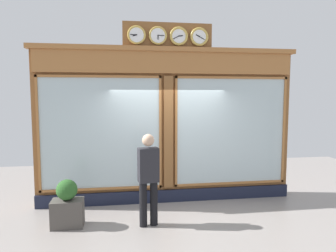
{
  "coord_description": "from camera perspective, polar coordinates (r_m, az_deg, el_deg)",
  "views": [
    {
      "loc": [
        1.0,
        6.65,
        2.36
      ],
      "look_at": [
        0.0,
        0.0,
        1.71
      ],
      "focal_mm": 32.9,
      "sensor_mm": 36.0,
      "label": 1
    }
  ],
  "objects": [
    {
      "name": "shop_facade",
      "position": [
        6.88,
        -0.15,
        0.26
      ],
      "size": [
        5.79,
        0.42,
        3.93
      ],
      "color": "brown",
      "rests_on": "ground_plane"
    },
    {
      "name": "pedestrian",
      "position": [
        5.64,
        -3.66,
        -9.19
      ],
      "size": [
        0.39,
        0.28,
        1.69
      ],
      "color": "black",
      "rests_on": "ground_plane"
    },
    {
      "name": "planter_box",
      "position": [
        6.08,
        -18.11,
        -15.11
      ],
      "size": [
        0.56,
        0.36,
        0.5
      ],
      "primitive_type": "cube",
      "color": "#4C4742",
      "rests_on": "ground_plane"
    },
    {
      "name": "planter_shrub",
      "position": [
        5.94,
        -18.24,
        -11.16
      ],
      "size": [
        0.38,
        0.38,
        0.38
      ],
      "primitive_type": "sphere",
      "color": "#285623",
      "rests_on": "planter_box"
    }
  ]
}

